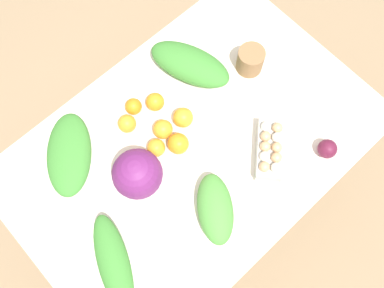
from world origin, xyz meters
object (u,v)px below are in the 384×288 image
at_px(orange_2, 127,124).
at_px(cabbage_purple, 137,174).
at_px(greens_bunch_scallion, 190,64).
at_px(beet_root, 327,149).
at_px(orange_0, 178,144).
at_px(greens_bunch_chard, 113,262).
at_px(orange_1, 163,129).
at_px(orange_5, 133,107).
at_px(orange_6, 156,148).
at_px(greens_bunch_kale, 215,209).
at_px(greens_bunch_dandelion, 69,154).
at_px(paper_bag, 250,60).
at_px(orange_4, 183,118).
at_px(egg_carton, 270,149).
at_px(orange_3, 155,102).

bearing_deg(orange_2, cabbage_purple, 61.91).
relative_size(greens_bunch_scallion, beet_root, 4.65).
bearing_deg(orange_0, greens_bunch_chard, 20.54).
xyz_separation_m(greens_bunch_scallion, orange_1, (0.27, 0.14, -0.01)).
height_order(orange_5, orange_6, orange_6).
distance_m(cabbage_purple, orange_6, 0.15).
distance_m(greens_bunch_kale, orange_1, 0.37).
bearing_deg(greens_bunch_dandelion, cabbage_purple, 118.34).
bearing_deg(greens_bunch_chard, paper_bag, -165.40).
relative_size(orange_4, orange_5, 1.18).
bearing_deg(paper_bag, orange_1, -2.42).
bearing_deg(greens_bunch_kale, orange_5, -94.99).
distance_m(paper_bag, orange_2, 0.56).
distance_m(greens_bunch_kale, orange_0, 0.29).
distance_m(egg_carton, greens_bunch_scallion, 0.48).
xyz_separation_m(orange_1, orange_6, (0.07, 0.04, -0.00)).
bearing_deg(orange_2, orange_6, 97.09).
bearing_deg(paper_bag, greens_bunch_kale, 33.21).
xyz_separation_m(paper_bag, orange_5, (0.48, -0.17, -0.02)).
bearing_deg(orange_6, cabbage_purple, 20.84).
relative_size(orange_1, orange_4, 0.97).
bearing_deg(greens_bunch_kale, orange_6, -89.61).
bearing_deg(greens_bunch_chard, orange_6, -150.57).
height_order(orange_3, orange_6, orange_3).
bearing_deg(greens_bunch_chard, orange_5, -136.66).
height_order(greens_bunch_dandelion, orange_0, orange_0).
distance_m(orange_1, orange_4, 0.09).
distance_m(paper_bag, greens_bunch_chard, 0.95).
height_order(greens_bunch_chard, orange_3, greens_bunch_chard).
relative_size(egg_carton, orange_1, 3.09).
distance_m(greens_bunch_scallion, orange_3, 0.21).
distance_m(greens_bunch_kale, orange_6, 0.32).
height_order(egg_carton, greens_bunch_chard, egg_carton).
bearing_deg(orange_1, egg_carton, 125.87).
height_order(orange_2, orange_4, orange_4).
distance_m(paper_bag, orange_1, 0.46).
height_order(cabbage_purple, orange_0, cabbage_purple).
relative_size(greens_bunch_scallion, orange_6, 4.97).
bearing_deg(egg_carton, orange_1, 83.90).
xyz_separation_m(paper_bag, beet_root, (0.05, 0.47, -0.02)).
bearing_deg(orange_0, beet_root, 135.44).
bearing_deg(orange_1, orange_2, -52.52).
distance_m(beet_root, orange_0, 0.57).
relative_size(orange_0, orange_6, 1.18).
bearing_deg(orange_1, beet_root, 130.19).
relative_size(greens_bunch_dandelion, orange_6, 4.79).
height_order(paper_bag, orange_0, paper_bag).
xyz_separation_m(paper_bag, greens_bunch_dandelion, (0.79, -0.18, -0.02)).
height_order(cabbage_purple, orange_5, cabbage_purple).
bearing_deg(orange_2, greens_bunch_kale, 92.53).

